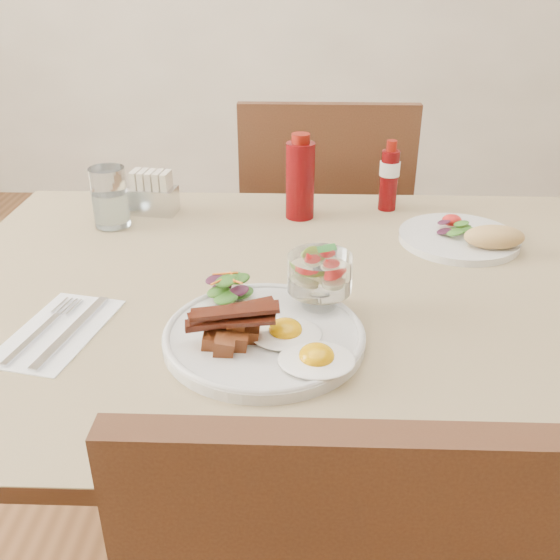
{
  "coord_description": "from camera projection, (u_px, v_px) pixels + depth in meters",
  "views": [
    {
      "loc": [
        -0.06,
        -0.89,
        1.23
      ],
      "look_at": [
        -0.09,
        -0.11,
        0.82
      ],
      "focal_mm": 40.0,
      "sensor_mm": 36.0,
      "label": 1
    }
  ],
  "objects": [
    {
      "name": "table",
      "position": [
        335.0,
        333.0,
        1.05
      ],
      "size": [
        1.33,
        0.88,
        0.75
      ],
      "color": "#4E2E18",
      "rests_on": "ground"
    },
    {
      "name": "chair_far",
      "position": [
        322.0,
        245.0,
        1.7
      ],
      "size": [
        0.42,
        0.42,
        0.93
      ],
      "color": "#4E2E18",
      "rests_on": "ground"
    },
    {
      "name": "main_plate",
      "position": [
        264.0,
        337.0,
        0.86
      ],
      "size": [
        0.28,
        0.28,
        0.02
      ],
      "primitive_type": "cylinder",
      "color": "silver",
      "rests_on": "table"
    },
    {
      "name": "fried_eggs",
      "position": [
        301.0,
        344.0,
        0.82
      ],
      "size": [
        0.16,
        0.18,
        0.03
      ],
      "rotation": [
        0.0,
        0.0,
        -0.34
      ],
      "color": "white",
      "rests_on": "main_plate"
    },
    {
      "name": "bacon_potato_pile",
      "position": [
        231.0,
        328.0,
        0.82
      ],
      "size": [
        0.13,
        0.08,
        0.06
      ],
      "rotation": [
        0.0,
        0.0,
        -0.29
      ],
      "color": "brown",
      "rests_on": "main_plate"
    },
    {
      "name": "side_salad",
      "position": [
        229.0,
        288.0,
        0.94
      ],
      "size": [
        0.08,
        0.08,
        0.04
      ],
      "rotation": [
        0.0,
        0.0,
        -0.33
      ],
      "color": "#214D14",
      "rests_on": "main_plate"
    },
    {
      "name": "fruit_cup",
      "position": [
        320.0,
        273.0,
        0.9
      ],
      "size": [
        0.09,
        0.09,
        0.1
      ],
      "rotation": [
        0.0,
        0.0,
        -0.13
      ],
      "color": "white",
      "rests_on": "main_plate"
    },
    {
      "name": "second_plate",
      "position": [
        467.0,
        237.0,
        1.15
      ],
      "size": [
        0.22,
        0.22,
        0.06
      ],
      "rotation": [
        0.0,
        0.0,
        -0.38
      ],
      "color": "silver",
      "rests_on": "table"
    },
    {
      "name": "ketchup_bottle",
      "position": [
        300.0,
        179.0,
        1.24
      ],
      "size": [
        0.07,
        0.07,
        0.17
      ],
      "rotation": [
        0.0,
        0.0,
        -0.21
      ],
      "color": "#570407",
      "rests_on": "table"
    },
    {
      "name": "hot_sauce_bottle",
      "position": [
        389.0,
        177.0,
        1.29
      ],
      "size": [
        0.05,
        0.05,
        0.15
      ],
      "rotation": [
        0.0,
        0.0,
        -0.3
      ],
      "color": "#570407",
      "rests_on": "table"
    },
    {
      "name": "sugar_caddy",
      "position": [
        152.0,
        195.0,
        1.28
      ],
      "size": [
        0.1,
        0.07,
        0.09
      ],
      "rotation": [
        0.0,
        0.0,
        -0.14
      ],
      "color": "silver",
      "rests_on": "table"
    },
    {
      "name": "water_glass",
      "position": [
        110.0,
        201.0,
        1.21
      ],
      "size": [
        0.07,
        0.07,
        0.12
      ],
      "color": "white",
      "rests_on": "table"
    },
    {
      "name": "napkin_cutlery",
      "position": [
        59.0,
        331.0,
        0.89
      ],
      "size": [
        0.15,
        0.22,
        0.01
      ],
      "rotation": [
        0.0,
        0.0,
        -0.2
      ],
      "color": "white",
      "rests_on": "table"
    }
  ]
}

